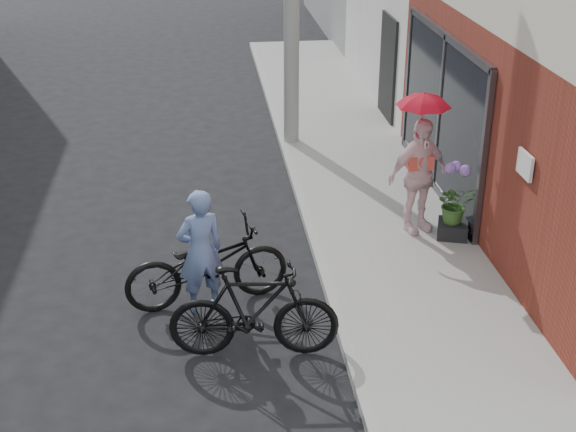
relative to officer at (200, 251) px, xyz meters
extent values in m
plane|color=black|center=(0.66, -0.42, -0.79)|extent=(80.00, 80.00, 0.00)
cube|color=gray|center=(2.76, 1.58, -0.73)|extent=(2.20, 24.00, 0.12)
cube|color=#9E9E99|center=(1.60, 1.58, -0.73)|extent=(0.12, 24.00, 0.12)
cube|color=black|center=(3.82, 3.08, 0.57)|extent=(0.06, 3.80, 2.40)
cube|color=white|center=(3.82, -0.22, 1.03)|extent=(0.04, 0.40, 0.30)
imported|color=#667CB5|center=(0.00, 0.00, 0.00)|extent=(0.67, 0.55, 1.59)
imported|color=black|center=(0.07, 0.13, -0.26)|extent=(2.14, 1.10, 1.07)
imported|color=black|center=(0.56, -1.06, -0.23)|extent=(1.92, 0.69, 1.13)
imported|color=#FBD3D7|center=(3.09, 1.61, 0.17)|extent=(1.07, 0.73, 1.68)
imported|color=#F41C3D|center=(3.09, 1.61, 1.32)|extent=(0.72, 0.72, 0.63)
cube|color=black|center=(3.57, 1.34, -0.56)|extent=(0.52, 0.52, 0.22)
imported|color=#376227|center=(3.57, 1.34, -0.17)|extent=(0.52, 0.45, 0.58)
camera|label=1|loc=(0.08, -8.54, 4.48)|focal=50.00mm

